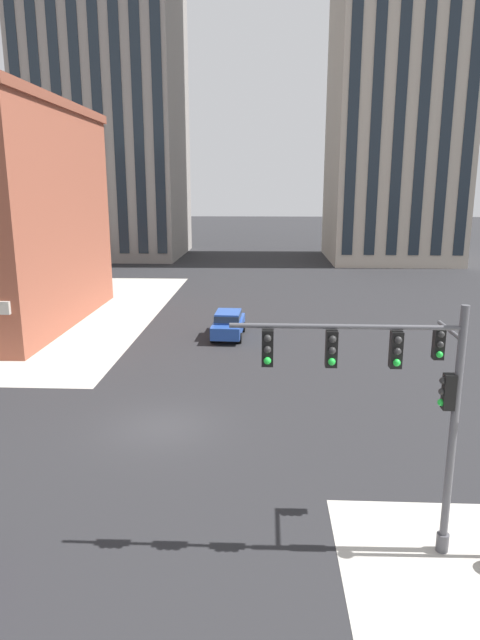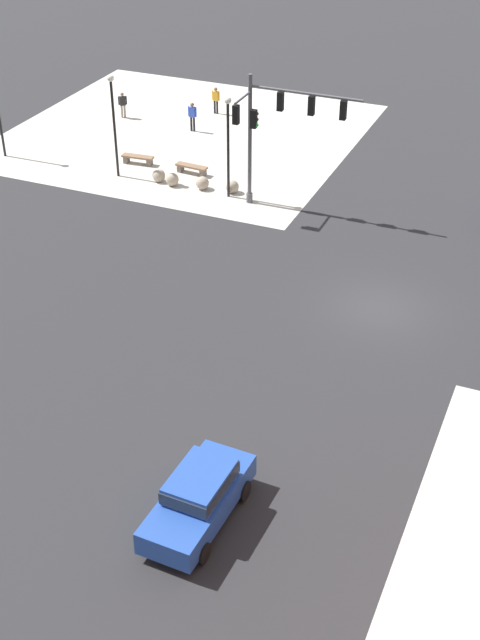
% 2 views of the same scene
% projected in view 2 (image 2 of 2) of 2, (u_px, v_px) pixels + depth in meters
% --- Properties ---
extents(ground_plane, '(320.00, 320.00, 0.00)m').
position_uv_depth(ground_plane, '(378.00, 308.00, 35.83)').
color(ground_plane, '#262628').
extents(sidewalk_corner_slab, '(20.00, 19.00, 0.02)m').
position_uv_depth(sidewalk_corner_slab, '(184.00, 134.00, 52.26)').
color(sidewalk_corner_slab, '#B7B2A8').
rests_on(sidewalk_corner_slab, ground).
extents(traffic_signal_main, '(5.70, 2.09, 6.57)m').
position_uv_depth(traffic_signal_main, '(272.00, 124.00, 41.34)').
color(traffic_signal_main, '#4C4C51').
rests_on(traffic_signal_main, ground).
extents(bollard_sphere_curb_a, '(0.69, 0.69, 0.69)m').
position_uv_depth(bollard_sphere_curb_a, '(232.00, 187.00, 45.04)').
color(bollard_sphere_curb_a, gray).
rests_on(bollard_sphere_curb_a, ground).
extents(bollard_sphere_curb_b, '(0.69, 0.69, 0.69)m').
position_uv_depth(bollard_sphere_curb_b, '(202.00, 183.00, 45.42)').
color(bollard_sphere_curb_b, gray).
rests_on(bollard_sphere_curb_b, ground).
extents(bollard_sphere_curb_c, '(0.69, 0.69, 0.69)m').
position_uv_depth(bollard_sphere_curb_c, '(172.00, 179.00, 45.80)').
color(bollard_sphere_curb_c, gray).
rests_on(bollard_sphere_curb_c, ground).
extents(bollard_sphere_curb_d, '(0.69, 0.69, 0.69)m').
position_uv_depth(bollard_sphere_curb_d, '(159.00, 175.00, 46.23)').
color(bollard_sphere_curb_d, gray).
rests_on(bollard_sphere_curb_d, ground).
extents(bench_near_signal, '(1.83, 0.60, 0.49)m').
position_uv_depth(bench_near_signal, '(192.00, 168.00, 47.10)').
color(bench_near_signal, brown).
rests_on(bench_near_signal, ground).
extents(bench_mid_block, '(1.84, 0.64, 0.49)m').
position_uv_depth(bench_mid_block, '(138.00, 159.00, 48.22)').
color(bench_mid_block, brown).
rests_on(bench_mid_block, ground).
extents(pedestrian_near_bench, '(0.45, 0.37, 1.60)m').
position_uv_depth(pedestrian_near_bench, '(123.00, 103.00, 54.09)').
color(pedestrian_near_bench, gray).
rests_on(pedestrian_near_bench, ground).
extents(pedestrian_at_curb, '(0.55, 0.23, 1.69)m').
position_uv_depth(pedestrian_at_curb, '(216.00, 99.00, 54.67)').
color(pedestrian_at_curb, black).
rests_on(pedestrian_at_curb, ground).
extents(pedestrian_walking_east, '(0.55, 0.24, 1.77)m').
position_uv_depth(pedestrian_walking_east, '(192.00, 115.00, 52.06)').
color(pedestrian_walking_east, black).
rests_on(pedestrian_walking_east, ground).
extents(street_lamp_corner_near, '(0.36, 0.36, 5.25)m').
position_uv_depth(street_lamp_corner_near, '(228.00, 135.00, 43.05)').
color(street_lamp_corner_near, black).
rests_on(street_lamp_corner_near, ground).
extents(street_lamp_mid_sidewalk, '(0.36, 0.36, 5.52)m').
position_uv_depth(street_lamp_mid_sidewalk, '(113.00, 114.00, 45.15)').
color(street_lamp_mid_sidewalk, black).
rests_on(street_lamp_mid_sidewalk, ground).
extents(car_main_northbound_far, '(2.02, 4.46, 1.68)m').
position_uv_depth(car_main_northbound_far, '(199.00, 496.00, 25.47)').
color(car_main_northbound_far, '#23479E').
rests_on(car_main_northbound_far, ground).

